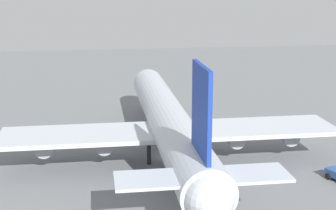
% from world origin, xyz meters
% --- Properties ---
extents(ground_plane, '(273.02, 273.02, 0.00)m').
position_xyz_m(ground_plane, '(0.00, 0.00, 0.00)').
color(ground_plane, slate).
extents(cargo_airplane, '(68.26, 54.23, 20.09)m').
position_xyz_m(cargo_airplane, '(-0.25, 0.00, 6.28)').
color(cargo_airplane, silver).
rests_on(cargo_airplane, ground_plane).
extents(safety_cone_nose, '(0.44, 0.44, 0.63)m').
position_xyz_m(safety_cone_nose, '(30.72, 1.14, 0.32)').
color(safety_cone_nose, orange).
rests_on(safety_cone_nose, ground_plane).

